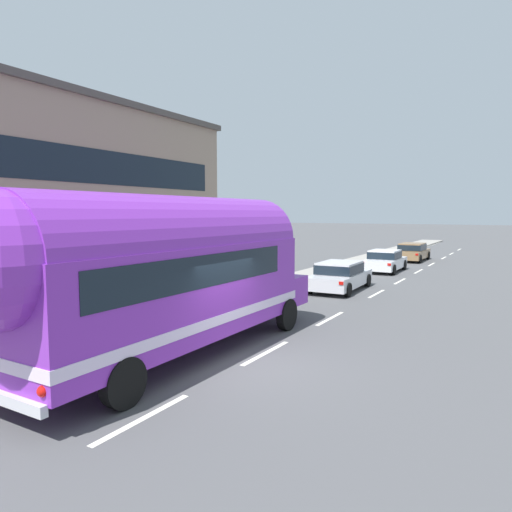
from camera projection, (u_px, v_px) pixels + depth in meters
name	position (u px, v px, depth m)	size (l,w,h in m)	color
ground_plane	(245.00, 364.00, 11.29)	(300.00, 300.00, 0.00)	#4C4C4F
lane_markings	(332.00, 286.00, 23.26)	(3.71, 80.00, 0.01)	silver
sidewalk_slab	(268.00, 288.00, 22.33)	(2.61, 90.00, 0.15)	gray
roadside_building	(4.00, 207.00, 17.79)	(9.24, 16.11, 7.84)	gray
painted_bus	(163.00, 270.00, 11.24)	(2.63, 11.37, 4.12)	purple
car_lead	(340.00, 275.00, 22.10)	(2.13, 4.79, 1.37)	silver
car_second	(385.00, 260.00, 29.12)	(1.99, 4.39, 1.37)	white
car_third	(412.00, 251.00, 35.75)	(1.97, 4.77, 1.37)	olive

